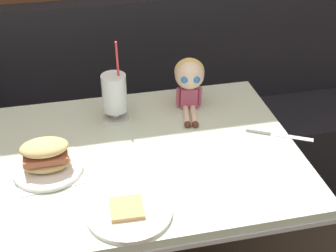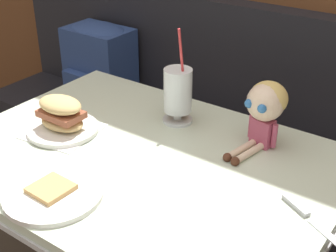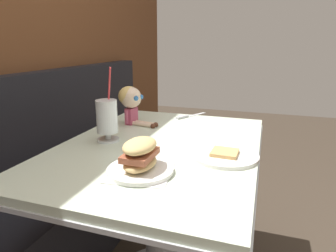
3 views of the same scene
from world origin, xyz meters
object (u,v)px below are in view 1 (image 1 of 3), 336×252
Objects in this scene: toast_plate at (129,211)px; milkshake_glass at (114,95)px; sandwich_plate at (46,160)px; seated_doll at (189,77)px; butter_knife at (268,132)px.

toast_plate is 0.52m from milkshake_glass.
milkshake_glass is 1.40× the size of sandwich_plate.
seated_doll reaches higher than toast_plate.
seated_doll is (-0.23, 0.24, 0.12)m from butter_knife.
toast_plate is at bearing -93.34° from milkshake_glass.
toast_plate is at bearing -47.80° from sandwich_plate.
sandwich_plate is 0.61m from seated_doll.
toast_plate is at bearing -120.71° from seated_doll.
seated_doll is at bearing 133.71° from butter_knife.
toast_plate is 0.33m from sandwich_plate.
butter_knife is (0.76, 0.05, -0.04)m from sandwich_plate.
milkshake_glass is 1.39× the size of seated_doll.
seated_doll reaches higher than sandwich_plate.
sandwich_plate is at bearing -133.78° from milkshake_glass.
toast_plate is 1.11× the size of sandwich_plate.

